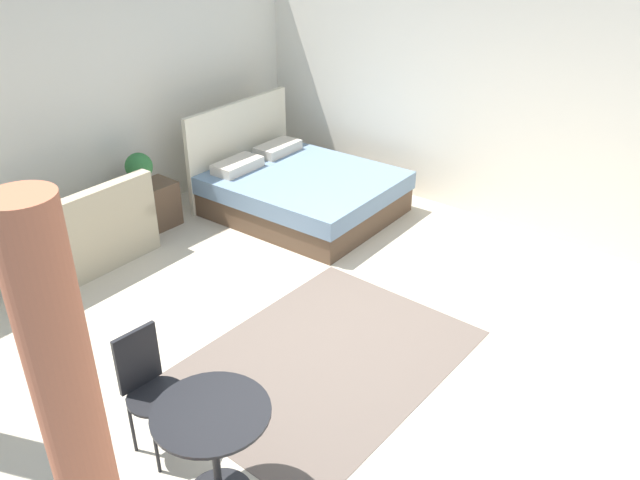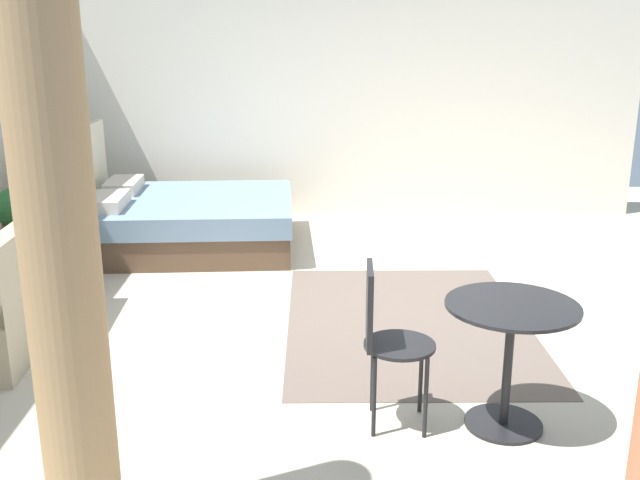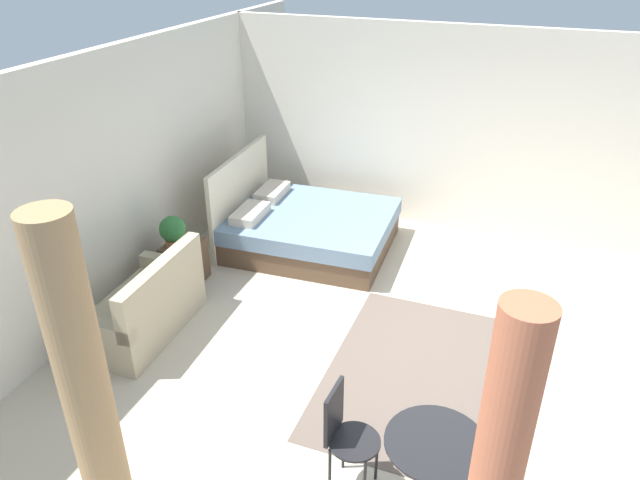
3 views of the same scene
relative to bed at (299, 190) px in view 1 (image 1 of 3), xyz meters
The scene contains 11 objects.
ground_plane 2.45m from the bed, 133.81° to the right, with size 9.07×9.65×0.02m, color beige.
wall_back 2.55m from the bed, 137.02° to the left, with size 9.07×0.12×2.77m, color silver.
wall_right 2.47m from the bed, 52.52° to the right, with size 0.12×6.65×2.77m, color silver.
area_rug 2.89m from the bed, 134.94° to the right, with size 2.45×1.79×0.01m, color #66564C.
bed is the anchor object (origin of this frame).
couch 2.53m from the bed, 160.13° to the left, with size 1.45×0.80×0.89m.
nightstand 1.70m from the bed, 143.09° to the left, with size 0.50×0.39×0.53m.
potted_plant 1.86m from the bed, 143.98° to the left, with size 0.30×0.30×0.39m.
balcony_table 4.25m from the bed, 145.79° to the right, with size 0.72×0.72×0.72m.
cafe_chair_near_window 3.89m from the bed, 153.77° to the right, with size 0.41×0.41×0.92m.
curtain_left 5.35m from the bed, 148.19° to the right, with size 0.24×0.24×2.55m.
Camera 1 is at (-3.60, -2.92, 3.37)m, focal length 35.79 mm.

